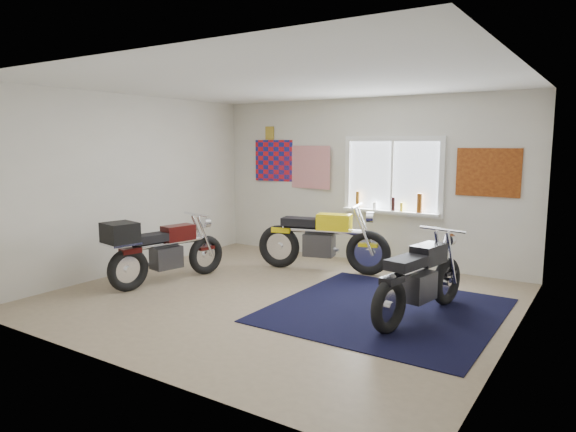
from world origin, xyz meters
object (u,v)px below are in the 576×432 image
Objects in this scene: navy_rug at (386,310)px; maroon_tourer at (159,250)px; black_chrome_bike at (420,281)px; yellow_triumph at (322,241)px.

maroon_tourer reaches higher than navy_rug.
black_chrome_bike is 3.58m from maroon_tourer.
black_chrome_bike is (1.99, -1.28, -0.04)m from yellow_triumph.
maroon_tourer is at bearing 109.97° from black_chrome_bike.
navy_rug is 1.39× the size of maroon_tourer.
yellow_triumph is at bearing -27.53° from maroon_tourer.
yellow_triumph is at bearing 141.43° from navy_rug.
yellow_triumph is 1.10× the size of black_chrome_bike.
yellow_triumph reaches higher than maroon_tourer.
navy_rug is 3.22m from maroon_tourer.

